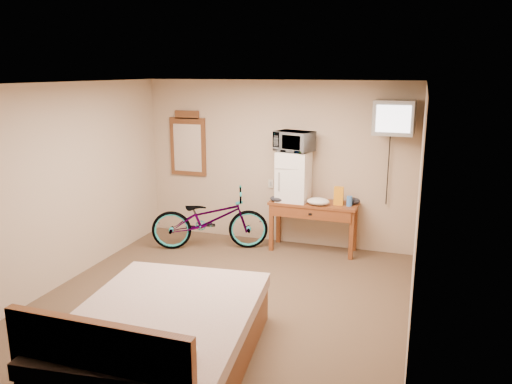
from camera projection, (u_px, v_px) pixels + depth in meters
room at (219, 199)px, 5.53m from camera, size 4.60×4.64×2.50m
desk at (313, 211)px, 7.32m from camera, size 1.29×0.52×0.75m
mini_fridge at (293, 176)px, 7.34m from camera, size 0.47×0.46×0.74m
microwave at (294, 141)px, 7.22m from camera, size 0.62×0.51×0.29m
snack_bag at (339, 196)px, 7.15m from camera, size 0.14×0.08×0.27m
blue_cup at (349, 201)px, 7.10m from camera, size 0.08×0.08×0.14m
cloth_cream at (318, 201)px, 7.17m from camera, size 0.33×0.25×0.10m
cloth_dark_a at (278, 199)px, 7.34m from camera, size 0.24×0.18×0.09m
cloth_dark_b at (353, 201)px, 7.22m from camera, size 0.20×0.16×0.09m
crt_television at (394, 117)px, 6.68m from camera, size 0.55×0.61×0.46m
wall_mirror at (188, 144)px, 8.02m from camera, size 0.61×0.04×1.04m
bicycle at (210, 219)px, 7.49m from camera, size 1.85×1.20×0.92m
bed at (160, 337)px, 4.50m from camera, size 1.79×2.25×0.90m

